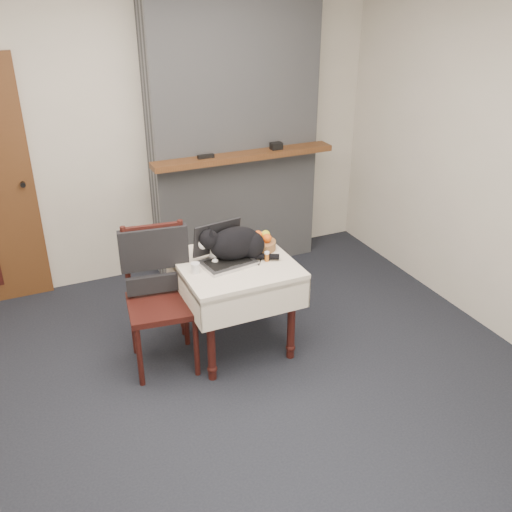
{
  "coord_description": "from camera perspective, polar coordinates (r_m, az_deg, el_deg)",
  "views": [
    {
      "loc": [
        -0.96,
        -2.75,
        2.49
      ],
      "look_at": [
        0.5,
        0.48,
        0.74
      ],
      "focal_mm": 40.0,
      "sensor_mm": 36.0,
      "label": 1
    }
  ],
  "objects": [
    {
      "name": "pill_bottle",
      "position": [
        3.96,
        1.1,
        -0.03
      ],
      "size": [
        0.03,
        0.03,
        0.07
      ],
      "color": "#B05A15",
      "rests_on": "side_table"
    },
    {
      "name": "fruit_basket",
      "position": [
        4.13,
        0.45,
        1.37
      ],
      "size": [
        0.22,
        0.22,
        0.13
      ],
      "color": "#93623B",
      "rests_on": "side_table"
    },
    {
      "name": "ground",
      "position": [
        3.83,
        -3.96,
        -14.31
      ],
      "size": [
        4.5,
        4.5,
        0.0
      ],
      "primitive_type": "plane",
      "color": "black",
      "rests_on": "ground"
    },
    {
      "name": "desk_clutter",
      "position": [
        4.05,
        0.37,
        0.14
      ],
      "size": [
        0.11,
        0.1,
        0.01
      ],
      "primitive_type": "cube",
      "rotation": [
        0.0,
        0.0,
        0.73
      ],
      "color": "black",
      "rests_on": "side_table"
    },
    {
      "name": "cream_jar",
      "position": [
        3.83,
        -6.08,
        -1.19
      ],
      "size": [
        0.06,
        0.06,
        0.07
      ],
      "primitive_type": "cylinder",
      "color": "silver",
      "rests_on": "side_table"
    },
    {
      "name": "cat",
      "position": [
        3.96,
        -1.95,
        1.24
      ],
      "size": [
        0.54,
        0.3,
        0.27
      ],
      "rotation": [
        0.0,
        0.0,
        -0.13
      ],
      "color": "black",
      "rests_on": "side_table"
    },
    {
      "name": "room_shell",
      "position": [
        3.43,
        -7.7,
        13.83
      ],
      "size": [
        4.52,
        4.01,
        2.61
      ],
      "color": "beige",
      "rests_on": "ground"
    },
    {
      "name": "chair",
      "position": [
        3.94,
        -9.82,
        -2.14
      ],
      "size": [
        0.51,
        0.5,
        1.01
      ],
      "rotation": [
        0.0,
        0.0,
        -0.13
      ],
      "color": "#33110E",
      "rests_on": "ground"
    },
    {
      "name": "chimney",
      "position": [
        5.1,
        -2.24,
        12.76
      ],
      "size": [
        1.62,
        0.48,
        2.6
      ],
      "color": "gray",
      "rests_on": "ground"
    },
    {
      "name": "side_table",
      "position": [
        4.02,
        -2.12,
        -1.99
      ],
      "size": [
        0.78,
        0.78,
        0.7
      ],
      "color": "#33110E",
      "rests_on": "ground"
    },
    {
      "name": "laptop",
      "position": [
        3.95,
        -3.29,
        0.38
      ],
      "size": [
        0.4,
        0.36,
        0.27
      ],
      "rotation": [
        0.0,
        0.0,
        0.15
      ],
      "color": "#B7B7BC",
      "rests_on": "side_table"
    }
  ]
}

